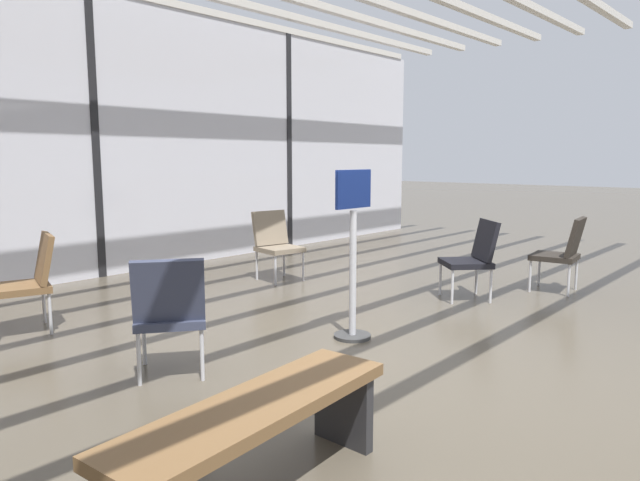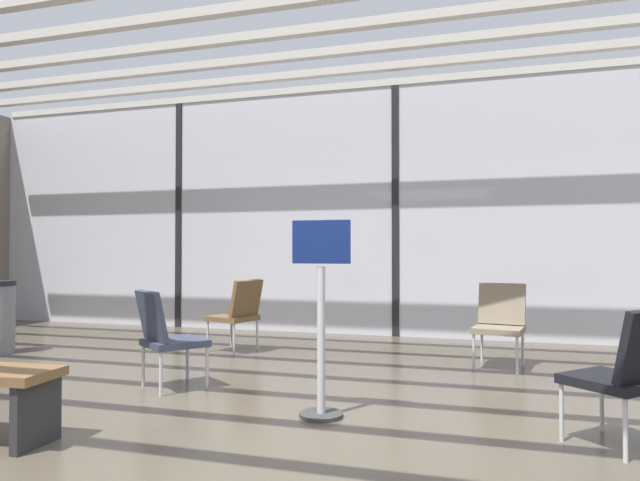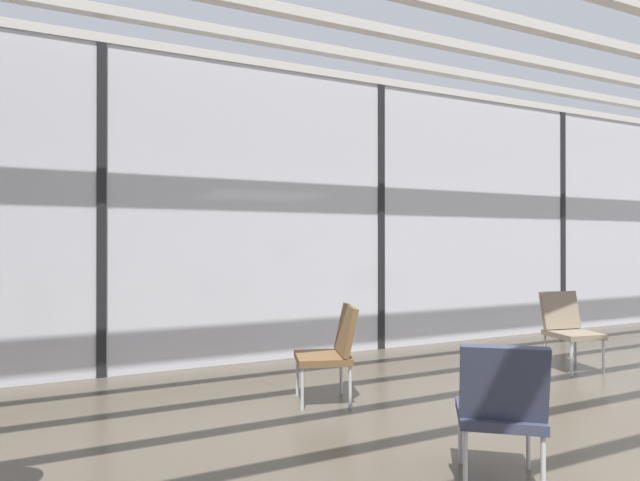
% 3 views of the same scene
% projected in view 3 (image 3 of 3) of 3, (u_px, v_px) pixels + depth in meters
% --- Properties ---
extents(glass_curtain_wall, '(14.00, 0.08, 3.59)m').
position_uv_depth(glass_curtain_wall, '(379.00, 217.00, 6.98)').
color(glass_curtain_wall, silver).
rests_on(glass_curtain_wall, ground).
extents(window_mullion_0, '(0.10, 0.12, 3.59)m').
position_uv_depth(window_mullion_0, '(101.00, 210.00, 5.51)').
color(window_mullion_0, black).
rests_on(window_mullion_0, ground).
extents(window_mullion_1, '(0.10, 0.12, 3.59)m').
position_uv_depth(window_mullion_1, '(379.00, 217.00, 6.98)').
color(window_mullion_1, black).
rests_on(window_mullion_1, ground).
extents(window_mullion_2, '(0.10, 0.12, 3.59)m').
position_uv_depth(window_mullion_2, '(561.00, 221.00, 8.46)').
color(window_mullion_2, black).
rests_on(window_mullion_2, ground).
extents(parked_airplane, '(13.11, 4.13, 4.13)m').
position_uv_depth(parked_airplane, '(269.00, 218.00, 12.77)').
color(parked_airplane, '#B2BCD6').
rests_on(parked_airplane, ground).
extents(lounge_chair_2, '(0.56, 0.60, 0.87)m').
position_uv_depth(lounge_chair_2, '(568.00, 325.00, 5.88)').
color(lounge_chair_2, '#7F705B').
rests_on(lounge_chair_2, ground).
extents(lounge_chair_3, '(0.70, 0.71, 0.87)m').
position_uv_depth(lounge_chair_3, '(500.00, 404.00, 3.01)').
color(lounge_chair_3, '#33384C').
rests_on(lounge_chair_3, ground).
extents(lounge_chair_4, '(0.64, 0.61, 0.87)m').
position_uv_depth(lounge_chair_4, '(332.00, 347.00, 4.64)').
color(lounge_chair_4, brown).
rests_on(lounge_chair_4, ground).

